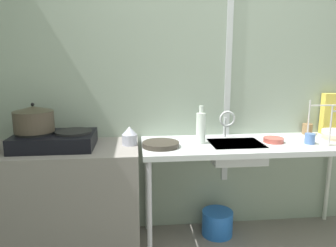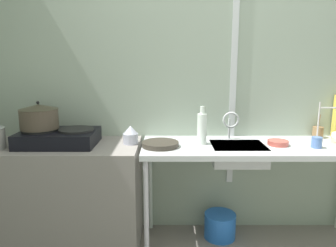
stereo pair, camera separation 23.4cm
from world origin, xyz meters
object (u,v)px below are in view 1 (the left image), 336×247
object	(u,v)px
bottle_by_sink	(201,128)
bucket_on_floor	(217,223)
pot_on_left_burner	(34,119)
small_bowl_on_drainboard	(273,140)
faucet	(227,120)
percolator	(130,136)
cereal_box	(330,114)
frying_pan	(161,144)
sink_basin	(236,152)
stove	(55,140)
cup_by_rack	(310,139)
utensil_jar	(307,129)

from	to	relation	value
bottle_by_sink	bucket_on_floor	xyz separation A→B (m)	(0.18, 0.08, -0.84)
pot_on_left_burner	small_bowl_on_drainboard	xyz separation A→B (m)	(1.79, -0.01, -0.20)
faucet	percolator	bearing A→B (deg)	-171.99
cereal_box	frying_pan	bearing A→B (deg)	-166.40
small_bowl_on_drainboard	sink_basin	bearing A→B (deg)	179.28
stove	cereal_box	world-z (taller)	cereal_box
pot_on_left_burner	faucet	distance (m)	1.46
stove	frying_pan	bearing A→B (deg)	-3.81
cup_by_rack	small_bowl_on_drainboard	world-z (taller)	cup_by_rack
faucet	small_bowl_on_drainboard	distance (m)	0.39
small_bowl_on_drainboard	cereal_box	distance (m)	0.68
pot_on_left_burner	utensil_jar	distance (m)	2.21
percolator	small_bowl_on_drainboard	world-z (taller)	percolator
percolator	cereal_box	size ratio (longest dim) A/B	0.40
stove	pot_on_left_burner	distance (m)	0.21
percolator	cereal_box	distance (m)	1.74
sink_basin	cup_by_rack	distance (m)	0.57
cup_by_rack	bottle_by_sink	xyz separation A→B (m)	(-0.83, 0.10, 0.08)
frying_pan	cereal_box	size ratio (longest dim) A/B	0.78
faucet	pot_on_left_burner	bearing A→B (deg)	-174.52
faucet	cereal_box	xyz separation A→B (m)	(0.94, 0.09, 0.02)
faucet	frying_pan	world-z (taller)	faucet
percolator	cereal_box	world-z (taller)	cereal_box
faucet	cereal_box	distance (m)	0.95
sink_basin	cup_by_rack	world-z (taller)	cup_by_rack
stove	percolator	bearing A→B (deg)	3.16
small_bowl_on_drainboard	stove	bearing A→B (deg)	179.59
utensil_jar	cereal_box	bearing A→B (deg)	1.35
utensil_jar	bucket_on_floor	distance (m)	1.12
frying_pan	cereal_box	xyz separation A→B (m)	(1.49, 0.28, 0.16)
utensil_jar	small_bowl_on_drainboard	bearing A→B (deg)	-149.80
utensil_jar	bucket_on_floor	world-z (taller)	utensil_jar
bottle_by_sink	sink_basin	bearing A→B (deg)	-5.04
cereal_box	bucket_on_floor	bearing A→B (deg)	-169.42
cup_by_rack	bucket_on_floor	world-z (taller)	cup_by_rack
faucet	bucket_on_floor	size ratio (longest dim) A/B	0.90
frying_pan	cup_by_rack	bearing A→B (deg)	-1.59
percolator	small_bowl_on_drainboard	size ratio (longest dim) A/B	0.91
stove	pot_on_left_burner	bearing A→B (deg)	-180.00
percolator	small_bowl_on_drainboard	distance (m)	1.11
percolator	pot_on_left_burner	bearing A→B (deg)	-177.47
cup_by_rack	small_bowl_on_drainboard	bearing A→B (deg)	164.52
percolator	faucet	bearing A→B (deg)	8.01
sink_basin	utensil_jar	xyz separation A→B (m)	(0.71, 0.23, 0.12)
stove	faucet	xyz separation A→B (m)	(1.32, 0.14, 0.09)
percolator	frying_pan	distance (m)	0.25
percolator	bottle_by_sink	distance (m)	0.54
pot_on_left_burner	faucet	xyz separation A→B (m)	(1.45, 0.14, -0.07)
sink_basin	small_bowl_on_drainboard	xyz separation A→B (m)	(0.30, -0.00, 0.09)
faucet	cereal_box	world-z (taller)	cereal_box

